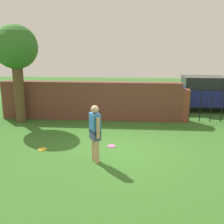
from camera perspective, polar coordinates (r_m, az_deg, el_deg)
The scene contains 8 objects.
ground_plane at distance 8.36m, azimuth 1.62°, elevation -8.33°, with size 40.00×40.00×0.00m, color #336623.
brick_wall at distance 11.74m, azimuth -4.68°, elevation 2.43°, with size 7.89×0.50×1.68m, color brown.
tree at distance 11.80m, azimuth -20.00°, elevation 12.35°, with size 1.80×1.80×4.06m.
person at distance 7.34m, azimuth -3.66°, elevation -4.11°, with size 0.37×0.48×1.62m.
fence_gate at distance 12.13m, azimuth 21.55°, elevation 1.20°, with size 3.21×0.44×1.40m.
car at distance 14.21m, azimuth 18.90°, elevation 3.83°, with size 4.20×1.93×1.72m.
frisbee_pink at distance 8.70m, azimuth -0.11°, elevation -7.34°, with size 0.27×0.27×0.02m, color pink.
frisbee_yellow at distance 8.73m, azimuth -14.76°, elevation -7.76°, with size 0.27×0.27×0.02m, color yellow.
Camera 1 is at (0.42, -7.73, 3.16)m, focal length 42.52 mm.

